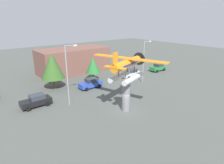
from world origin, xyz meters
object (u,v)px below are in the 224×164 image
Objects in this scene: car_mid_blue at (91,83)px; streetlight_primary at (68,72)px; display_pedestal at (126,95)px; streetlight_secondary at (144,59)px; floatplane_monument at (127,67)px; car_distant_green at (158,67)px; car_far_silver at (131,73)px; tree_east at (52,66)px; storefront_building at (74,60)px; tree_center_back at (93,65)px; car_near_black at (36,101)px.

streetlight_primary is (-6.13, -3.94, 4.10)m from car_mid_blue.
streetlight_secondary is at bearing 32.08° from display_pedestal.
car_distant_green is (19.97, 10.31, -5.21)m from floatplane_monument.
tree_east reaches higher than car_far_silver.
car_mid_blue is 10.35m from car_far_silver.
car_distant_green is (20.09, 10.35, -1.33)m from display_pedestal.
car_far_silver is 13.67m from storefront_building.
storefront_building is 11.34m from tree_east.
storefront_building is (-16.13, 11.65, 1.90)m from car_distant_green.
display_pedestal is 0.43× the size of floatplane_monument.
streetlight_secondary is 10.20m from tree_center_back.
storefront_building reaches higher than car_far_silver.
streetlight_primary reaches higher than storefront_building.
storefront_building is (2.88, 11.53, 1.90)m from car_mid_blue.
streetlight_primary is 16.31m from streetlight_secondary.
streetlight_primary is (-5.05, 6.52, 2.77)m from display_pedestal.
car_near_black is 14.36m from tree_center_back.
display_pedestal is 1.05× the size of car_distant_green.
tree_center_back is at bearing 74.01° from display_pedestal.
car_far_silver is 17.49m from streetlight_primary.
tree_east is at bearing 88.38° from floatplane_monument.
display_pedestal is at bearing -52.25° from streetlight_primary.
storefront_building is at bearing -56.52° from car_far_silver.
display_pedestal is 0.55× the size of streetlight_secondary.
streetlight_primary is at bearing -120.21° from storefront_building.
tree_east reaches higher than car_distant_green.
floatplane_monument is 13.23m from streetlight_secondary.
streetlight_primary reaches higher than display_pedestal.
storefront_building is (13.12, 13.08, 1.90)m from car_near_black.
car_mid_blue is (1.08, 10.47, -1.33)m from display_pedestal.
car_far_silver is (20.59, 1.79, 0.00)m from car_near_black.
display_pedestal is 15.01m from tree_east.
tree_center_back reaches higher than car_near_black.
storefront_building is (-7.29, 14.95, -1.85)m from streetlight_secondary.
streetlight_primary is at bearing 32.75° from car_mid_blue.
streetlight_primary is 1.34× the size of tree_east.
streetlight_secondary reaches higher than display_pedestal.
streetlight_primary is at bearing 127.75° from display_pedestal.
storefront_building is 2.45× the size of tree_east.
car_distant_green is (8.67, -0.36, 0.00)m from car_far_silver.
floatplane_monument is 14.90m from tree_center_back.
display_pedestal is at bearing 27.25° from car_distant_green.
floatplane_monument is 1.18× the size of streetlight_primary.
car_far_silver is at bearing -56.52° from storefront_building.
car_distant_green is (19.02, -0.12, 0.00)m from car_mid_blue.
storefront_building reaches higher than tree_center_back.
car_near_black is at bearing 8.60° from car_mid_blue.
storefront_building is at bearing -35.84° from car_distant_green.
car_near_black is 10.35m from car_mid_blue.
car_mid_blue is at bearing 84.13° from display_pedestal.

